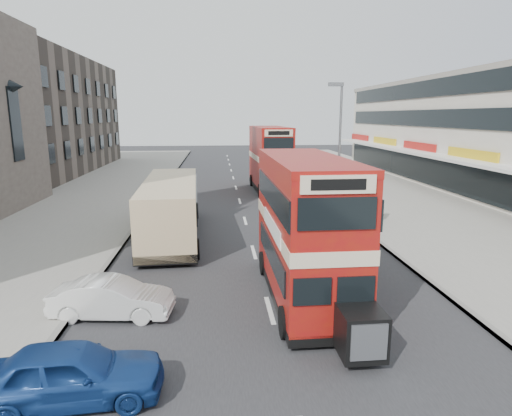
# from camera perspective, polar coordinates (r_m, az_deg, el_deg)

# --- Properties ---
(ground) EXTENTS (160.00, 160.00, 0.00)m
(ground) POSITION_cam_1_polar(r_m,az_deg,el_deg) (12.40, 2.97, -17.09)
(ground) COLOR #28282B
(ground) RESTS_ON ground
(road_surface) EXTENTS (12.00, 90.00, 0.01)m
(road_surface) POSITION_cam_1_polar(r_m,az_deg,el_deg) (31.35, -2.14, 0.90)
(road_surface) COLOR #28282B
(road_surface) RESTS_ON ground
(pavement_right) EXTENTS (12.00, 90.00, 0.15)m
(pavement_right) POSITION_cam_1_polar(r_m,az_deg,el_deg) (34.12, 18.43, 1.32)
(pavement_right) COLOR gray
(pavement_right) RESTS_ON ground
(pavement_left) EXTENTS (12.00, 90.00, 0.15)m
(pavement_left) POSITION_cam_1_polar(r_m,az_deg,el_deg) (32.99, -23.44, 0.59)
(pavement_left) COLOR gray
(pavement_left) RESTS_ON ground
(kerb_left) EXTENTS (0.20, 90.00, 0.16)m
(kerb_left) POSITION_cam_1_polar(r_m,az_deg,el_deg) (31.62, -13.25, 0.81)
(kerb_left) COLOR gray
(kerb_left) RESTS_ON ground
(kerb_right) EXTENTS (0.20, 90.00, 0.16)m
(kerb_right) POSITION_cam_1_polar(r_m,az_deg,el_deg) (32.23, 8.76, 1.20)
(kerb_right) COLOR gray
(kerb_right) RESTS_ON ground
(brick_terrace) EXTENTS (14.00, 28.00, 12.00)m
(brick_terrace) POSITION_cam_1_polar(r_m,az_deg,el_deg) (52.83, -28.38, 10.55)
(brick_terrace) COLOR #66594C
(brick_terrace) RESTS_ON ground
(commercial_row) EXTENTS (9.90, 46.20, 9.30)m
(commercial_row) POSITION_cam_1_polar(r_m,az_deg,el_deg) (39.19, 28.54, 8.61)
(commercial_row) COLOR beige
(commercial_row) RESTS_ON ground
(street_lamp) EXTENTS (1.00, 0.20, 8.12)m
(street_lamp) POSITION_cam_1_polar(r_m,az_deg,el_deg) (29.87, 10.76, 9.39)
(street_lamp) COLOR slate
(street_lamp) RESTS_ON ground
(bus_main) EXTENTS (2.37, 8.32, 4.58)m
(bus_main) POSITION_cam_1_polar(r_m,az_deg,el_deg) (14.39, 6.47, -2.64)
(bus_main) COLOR black
(bus_main) RESTS_ON ground
(bus_second) EXTENTS (2.79, 9.07, 4.97)m
(bus_second) POSITION_cam_1_polar(r_m,az_deg,el_deg) (35.59, 1.86, 6.48)
(bus_second) COLOR black
(bus_second) RESTS_ON ground
(coach) EXTENTS (3.03, 10.15, 2.66)m
(coach) POSITION_cam_1_polar(r_m,az_deg,el_deg) (22.31, -11.03, 0.24)
(coach) COLOR black
(coach) RESTS_ON ground
(car_left_near) EXTENTS (4.00, 1.86, 1.33)m
(car_left_near) POSITION_cam_1_polar(r_m,az_deg,el_deg) (10.68, -23.04, -19.20)
(car_left_near) COLOR navy
(car_left_near) RESTS_ON ground
(car_left_front) EXTENTS (3.75, 1.66, 1.20)m
(car_left_front) POSITION_cam_1_polar(r_m,az_deg,el_deg) (14.21, -18.27, -11.10)
(car_left_front) COLOR white
(car_left_front) RESTS_ON ground
(car_right_a) EXTENTS (4.35, 2.17, 1.21)m
(car_right_a) POSITION_cam_1_polar(r_m,az_deg,el_deg) (26.15, 8.43, -0.11)
(car_right_a) COLOR #A93010
(car_right_a) RESTS_ON ground
(car_right_b) EXTENTS (4.39, 2.37, 1.17)m
(car_right_b) POSITION_cam_1_polar(r_m,az_deg,el_deg) (34.42, 5.44, 2.83)
(car_right_b) COLOR orange
(car_right_b) RESTS_ON ground
(pedestrian_near) EXTENTS (0.86, 0.79, 1.93)m
(pedestrian_near) POSITION_cam_1_polar(r_m,az_deg,el_deg) (25.44, 15.31, 0.43)
(pedestrian_near) COLOR gray
(pedestrian_near) RESTS_ON pavement_right
(pedestrian_far) EXTENTS (1.09, 0.61, 1.76)m
(pedestrian_far) POSITION_cam_1_polar(r_m,az_deg,el_deg) (40.45, 8.45, 4.75)
(pedestrian_far) COLOR gray
(pedestrian_far) RESTS_ON pavement_right
(cyclist) EXTENTS (0.90, 1.96, 2.24)m
(cyclist) POSITION_cam_1_polar(r_m,az_deg,el_deg) (31.04, 6.67, 2.12)
(cyclist) COLOR gray
(cyclist) RESTS_ON ground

